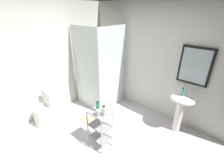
{
  "coord_description": "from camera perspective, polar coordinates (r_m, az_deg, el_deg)",
  "views": [
    {
      "loc": [
        1.44,
        -1.26,
        2.3
      ],
      "look_at": [
        -0.39,
        0.76,
        0.98
      ],
      "focal_mm": 24.68,
      "sensor_mm": 36.0,
      "label": 1
    }
  ],
  "objects": [
    {
      "name": "toilet",
      "position": [
        3.69,
        -23.54,
        -9.18
      ],
      "size": [
        0.37,
        0.49,
        0.76
      ],
      "color": "white",
      "rests_on": "ground_plane"
    },
    {
      "name": "ground_plane",
      "position": [
        3.0,
        -4.65,
        -24.61
      ],
      "size": [
        4.2,
        4.2,
        0.02
      ],
      "primitive_type": "cube",
      "color": "silver"
    },
    {
      "name": "pedestal_sink",
      "position": [
        3.34,
        24.06,
        -7.68
      ],
      "size": [
        0.46,
        0.37,
        0.81
      ],
      "color": "white",
      "rests_on": "ground_plane"
    },
    {
      "name": "bath_mat",
      "position": [
        3.65,
        -6.59,
        -13.23
      ],
      "size": [
        0.6,
        0.4,
        0.02
      ],
      "primitive_type": "cube",
      "color": "tan",
      "rests_on": "ground_plane"
    },
    {
      "name": "rinse_cup",
      "position": [
        2.55,
        -5.25,
        -10.58
      ],
      "size": [
        0.06,
        0.06,
        0.1
      ],
      "primitive_type": "cylinder",
      "color": "silver",
      "rests_on": "storage_cart"
    },
    {
      "name": "shower_stall",
      "position": [
        4.05,
        -4.38,
        -1.16
      ],
      "size": [
        0.92,
        0.92,
        2.0
      ],
      "color": "white",
      "rests_on": "ground_plane"
    },
    {
      "name": "wall_left",
      "position": [
        3.68,
        -25.77,
        6.68
      ],
      "size": [
        0.1,
        4.2,
        2.5
      ],
      "primitive_type": "cube",
      "color": "silver",
      "rests_on": "ground_plane"
    },
    {
      "name": "hand_soap_bottle",
      "position": [
        3.22,
        24.68,
        -2.76
      ],
      "size": [
        0.05,
        0.05,
        0.18
      ],
      "color": "#2DBC99",
      "rests_on": "pedestal_sink"
    },
    {
      "name": "storage_cart",
      "position": [
        2.84,
        -4.53,
        -15.32
      ],
      "size": [
        0.38,
        0.28,
        0.74
      ],
      "color": "silver",
      "rests_on": "ground_plane"
    },
    {
      "name": "sink_faucet",
      "position": [
        3.31,
        25.64,
        -2.69
      ],
      "size": [
        0.03,
        0.03,
        0.1
      ],
      "primitive_type": "cylinder",
      "color": "silver",
      "rests_on": "pedestal_sink"
    },
    {
      "name": "body_wash_bottle_green",
      "position": [
        2.62,
        -5.28,
        -8.44
      ],
      "size": [
        0.06,
        0.06,
        0.2
      ],
      "color": "#349C5F",
      "rests_on": "storage_cart"
    },
    {
      "name": "wall_back",
      "position": [
        3.58,
        16.93,
        7.69
      ],
      "size": [
        4.2,
        0.14,
        2.5
      ],
      "color": "silver",
      "rests_on": "ground_plane"
    },
    {
      "name": "lotion_bottle_white",
      "position": [
        2.52,
        -2.98,
        -9.97
      ],
      "size": [
        0.08,
        0.08,
        0.19
      ],
      "color": "white",
      "rests_on": "storage_cart"
    }
  ]
}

